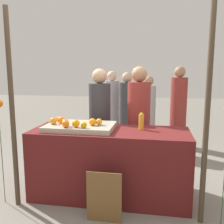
% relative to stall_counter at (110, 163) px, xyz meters
% --- Properties ---
extents(ground_plane, '(24.00, 24.00, 0.00)m').
position_rel_stall_counter_xyz_m(ground_plane, '(0.00, 0.00, -0.43)').
color(ground_plane, gray).
extents(stall_counter, '(1.93, 0.72, 0.86)m').
position_rel_stall_counter_xyz_m(stall_counter, '(0.00, 0.00, 0.00)').
color(stall_counter, '#5B1919').
rests_on(stall_counter, ground_plane).
extents(orange_tray, '(0.84, 0.56, 0.06)m').
position_rel_stall_counter_xyz_m(orange_tray, '(-0.37, -0.01, 0.46)').
color(orange_tray, '#B2AD99').
rests_on(orange_tray, stall_counter).
extents(orange_0, '(0.09, 0.09, 0.09)m').
position_rel_stall_counter_xyz_m(orange_0, '(-0.52, -0.14, 0.53)').
color(orange_0, orange).
rests_on(orange_0, orange_tray).
extents(orange_1, '(0.09, 0.09, 0.09)m').
position_rel_stall_counter_xyz_m(orange_1, '(-0.62, -0.00, 0.53)').
color(orange_1, orange).
rests_on(orange_1, orange_tray).
extents(orange_2, '(0.09, 0.09, 0.09)m').
position_rel_stall_counter_xyz_m(orange_2, '(-0.21, -0.05, 0.53)').
color(orange_2, orange).
rests_on(orange_2, orange_tray).
extents(orange_3, '(0.08, 0.08, 0.08)m').
position_rel_stall_counter_xyz_m(orange_3, '(-0.13, -0.01, 0.53)').
color(orange_3, orange).
rests_on(orange_3, orange_tray).
extents(orange_4, '(0.07, 0.07, 0.07)m').
position_rel_stall_counter_xyz_m(orange_4, '(-0.69, 0.09, 0.53)').
color(orange_4, orange).
rests_on(orange_4, orange_tray).
extents(orange_5, '(0.07, 0.07, 0.07)m').
position_rel_stall_counter_xyz_m(orange_5, '(-0.27, -0.20, 0.53)').
color(orange_5, orange).
rests_on(orange_5, orange_tray).
extents(orange_6, '(0.09, 0.09, 0.09)m').
position_rel_stall_counter_xyz_m(orange_6, '(-0.70, -0.06, 0.53)').
color(orange_6, orange).
rests_on(orange_6, orange_tray).
extents(orange_7, '(0.09, 0.09, 0.09)m').
position_rel_stall_counter_xyz_m(orange_7, '(-0.49, -0.21, 0.53)').
color(orange_7, orange).
rests_on(orange_7, orange_tray).
extents(orange_8, '(0.09, 0.09, 0.09)m').
position_rel_stall_counter_xyz_m(orange_8, '(-0.38, -0.18, 0.53)').
color(orange_8, orange).
rests_on(orange_8, orange_tray).
extents(juice_bottle, '(0.06, 0.06, 0.21)m').
position_rel_stall_counter_xyz_m(juice_bottle, '(0.38, 0.10, 0.53)').
color(juice_bottle, gold).
rests_on(juice_bottle, stall_counter).
extents(chalkboard_sign, '(0.37, 0.03, 0.56)m').
position_rel_stall_counter_xyz_m(chalkboard_sign, '(0.04, -0.56, -0.16)').
color(chalkboard_sign, brown).
rests_on(chalkboard_sign, ground_plane).
extents(vendor_left, '(0.32, 0.32, 1.61)m').
position_rel_stall_counter_xyz_m(vendor_left, '(-0.28, 0.67, 0.32)').
color(vendor_left, '#333338').
rests_on(vendor_left, ground_plane).
extents(vendor_right, '(0.33, 0.33, 1.64)m').
position_rel_stall_counter_xyz_m(vendor_right, '(0.31, 0.63, 0.33)').
color(vendor_right, maroon).
rests_on(vendor_right, ground_plane).
extents(crowd_person_0, '(0.33, 0.33, 1.67)m').
position_rel_stall_counter_xyz_m(crowd_person_0, '(1.01, 2.35, 0.35)').
color(crowd_person_0, maroon).
rests_on(crowd_person_0, ground_plane).
extents(crowd_person_1, '(0.31, 0.31, 1.57)m').
position_rel_stall_counter_xyz_m(crowd_person_1, '(-0.39, 2.41, 0.30)').
color(crowd_person_1, '#99999E').
rests_on(crowd_person_1, ground_plane).
extents(crowd_person_2, '(0.31, 0.31, 1.55)m').
position_rel_stall_counter_xyz_m(crowd_person_2, '(-0.03, 2.10, 0.29)').
color(crowd_person_2, '#333338').
rests_on(crowd_person_2, ground_plane).
extents(crowd_person_3, '(0.30, 0.30, 1.48)m').
position_rel_stall_counter_xyz_m(crowd_person_3, '(0.40, 2.09, 0.26)').
color(crowd_person_3, '#99999E').
rests_on(crowd_person_3, ground_plane).
extents(canopy_post_left, '(0.06, 0.06, 2.26)m').
position_rel_stall_counter_xyz_m(canopy_post_left, '(-1.05, -0.40, 0.70)').
color(canopy_post_left, '#473828').
rests_on(canopy_post_left, ground_plane).
extents(canopy_post_right, '(0.06, 0.06, 2.26)m').
position_rel_stall_counter_xyz_m(canopy_post_right, '(1.05, -0.40, 0.70)').
color(canopy_post_right, '#473828').
rests_on(canopy_post_right, ground_plane).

